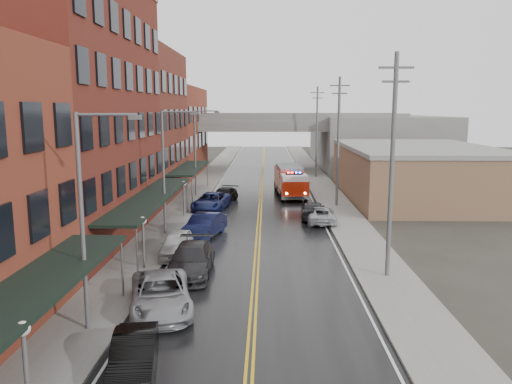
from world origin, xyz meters
name	(u,v)px	position (x,y,z in m)	size (l,w,h in m)	color
road	(259,218)	(0.00, 30.00, 0.01)	(11.00, 160.00, 0.02)	black
sidewalk_left	(174,216)	(-7.30, 30.00, 0.07)	(3.00, 160.00, 0.15)	slate
sidewalk_right	(346,217)	(7.30, 30.00, 0.07)	(3.00, 160.00, 0.15)	slate
curb_left	(193,217)	(-5.65, 30.00, 0.07)	(0.30, 160.00, 0.15)	gray
curb_right	(326,217)	(5.65, 30.00, 0.07)	(0.30, 160.00, 0.15)	gray
brick_building_b	(64,111)	(-13.30, 23.00, 9.00)	(9.00, 20.00, 18.00)	#5A1D18
brick_building_c	(133,125)	(-13.30, 40.50, 7.50)	(9.00, 15.00, 15.00)	maroon
brick_building_far	(167,132)	(-13.30, 58.00, 6.00)	(9.00, 20.00, 12.00)	maroon
tan_building	(416,174)	(16.00, 40.00, 2.50)	(14.00, 22.00, 5.00)	brown
right_far_block	(374,141)	(18.00, 70.00, 4.00)	(18.00, 30.00, 8.00)	slate
awning_0	(19,299)	(-7.49, 4.00, 2.99)	(2.60, 16.00, 3.09)	black
awning_1	(152,197)	(-7.49, 23.00, 2.99)	(2.60, 18.00, 3.09)	black
awning_2	(190,168)	(-7.49, 40.50, 2.99)	(2.60, 13.00, 3.09)	black
globe_lamp_0	(24,348)	(-6.40, 2.00, 2.31)	(0.44, 0.44, 3.12)	#59595B
globe_lamp_1	(143,231)	(-6.40, 16.00, 2.31)	(0.44, 0.44, 3.12)	#59595B
globe_lamp_2	(184,191)	(-6.40, 30.00, 2.31)	(0.44, 0.44, 3.12)	#59595B
street_lamp_0	(87,209)	(-6.55, 8.00, 5.19)	(2.64, 0.22, 9.00)	#59595B
street_lamp_1	(167,165)	(-6.55, 24.00, 5.19)	(2.64, 0.22, 9.00)	#59595B
street_lamp_2	(197,147)	(-6.55, 40.00, 5.19)	(2.64, 0.22, 9.00)	#59595B
utility_pole_0	(392,163)	(7.20, 15.00, 6.31)	(1.80, 0.24, 12.00)	#59595B
utility_pole_1	(338,140)	(7.20, 35.00, 6.31)	(1.80, 0.24, 12.00)	#59595B
utility_pole_2	(317,130)	(7.20, 55.00, 6.31)	(1.80, 0.24, 12.00)	#59595B
overpass	(263,130)	(0.00, 62.00, 5.99)	(40.00, 10.00, 7.50)	slate
fire_truck	(290,180)	(3.11, 40.61, 1.68)	(3.93, 8.66, 3.09)	#AB1C07
parked_car_left_1	(134,355)	(-3.99, 4.70, 0.70)	(1.48, 4.24, 1.40)	black
parked_car_left_2	(161,294)	(-4.22, 10.20, 0.80)	(2.66, 5.78, 1.61)	gray
parked_car_left_3	(191,260)	(-3.60, 15.29, 0.83)	(2.33, 5.73, 1.66)	black
parked_car_left_4	(177,244)	(-5.00, 18.72, 0.79)	(1.88, 4.67, 1.59)	silver
parked_car_left_5	(204,226)	(-3.87, 23.49, 0.84)	(1.77, 5.08, 1.67)	#0E1333
parked_car_left_6	(211,202)	(-4.45, 33.07, 0.79)	(2.64, 5.72, 1.59)	#151C4E
parked_car_left_7	(224,195)	(-3.60, 36.96, 0.70)	(1.97, 4.85, 1.41)	black
parked_car_right_0	(321,215)	(5.00, 28.20, 0.67)	(2.22, 4.82, 1.34)	#AAACB2
parked_car_right_1	(313,210)	(4.50, 29.80, 0.71)	(1.99, 4.90, 1.42)	#242426
parked_car_right_2	(296,182)	(4.01, 46.20, 0.73)	(1.72, 4.28, 1.46)	#B7B7B7
parked_car_right_3	(296,179)	(4.21, 48.44, 0.70)	(1.48, 4.26, 1.40)	#0E1633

